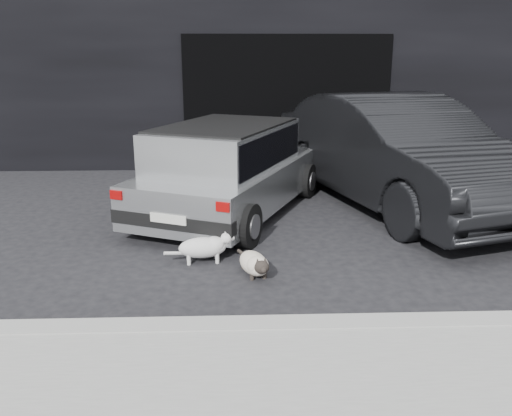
{
  "coord_description": "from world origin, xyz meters",
  "views": [
    {
      "loc": [
        0.01,
        -6.67,
        2.3
      ],
      "look_at": [
        0.24,
        -0.51,
        0.5
      ],
      "focal_mm": 38.0,
      "sensor_mm": 36.0,
      "label": 1
    }
  ],
  "objects_px": {
    "cat_white": "(206,247)",
    "cat_siamese": "(255,264)",
    "silver_hatchback": "(228,166)",
    "second_car": "(396,152)"
  },
  "relations": [
    {
      "from": "silver_hatchback",
      "to": "cat_white",
      "type": "xyz_separation_m",
      "value": [
        -0.24,
        -1.85,
        -0.54
      ]
    },
    {
      "from": "silver_hatchback",
      "to": "cat_siamese",
      "type": "xyz_separation_m",
      "value": [
        0.3,
        -2.26,
        -0.59
      ]
    },
    {
      "from": "second_car",
      "to": "silver_hatchback",
      "type": "bearing_deg",
      "value": 171.53
    },
    {
      "from": "silver_hatchback",
      "to": "second_car",
      "type": "relative_size",
      "value": 0.78
    },
    {
      "from": "second_car",
      "to": "cat_siamese",
      "type": "height_order",
      "value": "second_car"
    },
    {
      "from": "cat_siamese",
      "to": "silver_hatchback",
      "type": "bearing_deg",
      "value": -97.42
    },
    {
      "from": "cat_siamese",
      "to": "cat_white",
      "type": "xyz_separation_m",
      "value": [
        -0.54,
        0.4,
        0.05
      ]
    },
    {
      "from": "silver_hatchback",
      "to": "second_car",
      "type": "height_order",
      "value": "second_car"
    },
    {
      "from": "cat_siamese",
      "to": "cat_white",
      "type": "relative_size",
      "value": 0.99
    },
    {
      "from": "cat_white",
      "to": "cat_siamese",
      "type": "bearing_deg",
      "value": 46.69
    }
  ]
}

